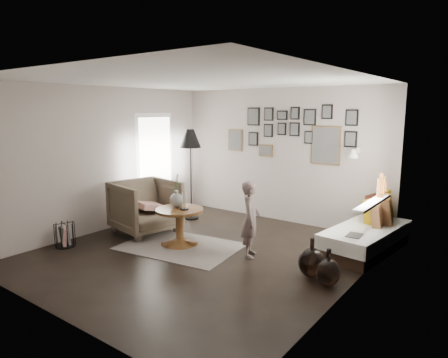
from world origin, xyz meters
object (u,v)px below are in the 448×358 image
Objects in this scene: vase at (176,198)px; armchair at (146,207)px; child at (251,219)px; magazine_basket at (65,235)px; demijohn_large at (311,262)px; demijohn_small at (328,272)px; pedestal_table at (180,228)px; floor_lamp at (190,142)px; daybed at (368,233)px.

vase reaches higher than armchair.
magazine_basket is at bearing 92.30° from child.
magazine_basket is 0.73× the size of demijohn_large.
vase is at bearing -87.76° from armchair.
vase is 1.16× the size of demijohn_small.
pedestal_table is 2.26m from demijohn_large.
pedestal_table is 1.86m from magazine_basket.
child is at bearing 170.75° from demijohn_large.
armchair is (-0.88, 0.13, -0.31)m from vase.
demijohn_small is 1.43m from child.
magazine_basket is at bearing -141.67° from pedestal_table.
pedestal_table reaches higher than demijohn_small.
floor_lamp is at bearing 77.63° from magazine_basket.
demijohn_small is (2.54, -0.02, -0.10)m from pedestal_table.
armchair is at bearing -151.31° from daybed.
floor_lamp is at bearing 122.41° from vase.
daybed is at bearing 79.25° from demijohn_large.
vase is at bearing 40.40° from magazine_basket.
daybed reaches higher than pedestal_table.
vase is 1.31m from child.
daybed reaches higher than magazine_basket.
pedestal_table is at bearing 179.44° from demijohn_small.
armchair is 1.60m from floor_lamp.
vase is 2.69m from demijohn_small.
vase reaches higher than magazine_basket.
daybed is 1.50m from demijohn_large.
daybed is 4.84m from magazine_basket.
demijohn_small is (0.28, -0.12, -0.02)m from demijohn_large.
vase is at bearing 179.02° from demijohn_small.
child is (-1.35, -1.30, 0.30)m from daybed.
pedestal_table is 2.98m from daybed.
demijohn_large is at bearing 156.63° from demijohn_small.
child reaches higher than demijohn_small.
demijohn_large is (3.17, -1.24, -1.36)m from floor_lamp.
daybed is 1.63× the size of child.
floor_lamp is 3.78× the size of demijohn_small.
floor_lamp reaches higher than demijohn_small.
pedestal_table is 0.42× the size of daybed.
armchair is at bearing -92.49° from floor_lamp.
demijohn_large is at bearing -80.15° from armchair.
demijohn_small is (4.00, 1.13, -0.01)m from magazine_basket.
magazine_basket is 3.92m from demijohn_large.
armchair is 1.98× the size of demijohn_large.
vase is at bearing 75.17° from child.
demijohn_large is at bearing -21.29° from floor_lamp.
vase is at bearing -142.70° from daybed.
daybed is 4.86× the size of magazine_basket.
floor_lamp is (-0.83, 1.31, 0.78)m from vase.
magazine_basket is at bearing -164.24° from demijohn_small.
vase is at bearing 165.96° from pedestal_table.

